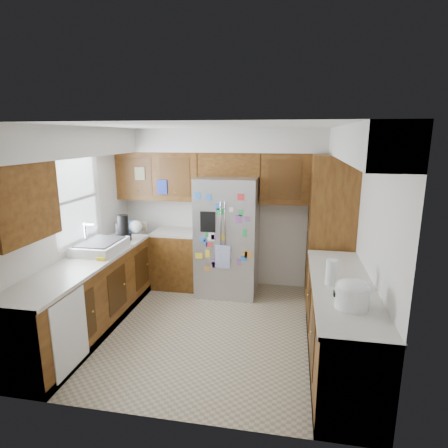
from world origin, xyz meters
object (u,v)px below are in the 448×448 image
Objects in this scene: pantry at (330,230)px; fridge at (228,236)px; paper_towel at (332,272)px; rice_cooker at (352,293)px.

pantry is 1.51m from fridge.
pantry reaches higher than fridge.
paper_towel is at bearing -51.49° from fridge.
pantry reaches higher than paper_towel.
rice_cooker is 1.16× the size of paper_towel.
paper_towel is at bearing -94.41° from pantry.
fridge is 6.84× the size of paper_towel.
fridge is 2.70m from rice_cooker.
pantry is at bearing -2.06° from fridge.
pantry is at bearing 85.59° from paper_towel.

